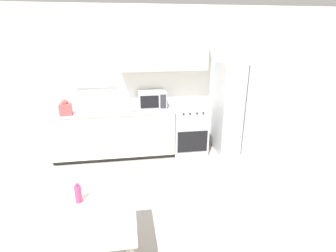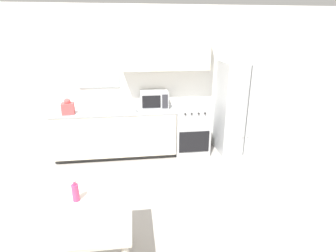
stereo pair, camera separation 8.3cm
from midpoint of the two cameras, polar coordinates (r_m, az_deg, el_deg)
ground_plane at (r=3.50m, az=-4.73°, el=-20.00°), size 12.00×12.00×0.00m
wall_back at (r=5.03m, az=-5.68°, el=10.69°), size 12.00×0.38×2.70m
kitchen_counter at (r=5.00m, az=-10.71°, el=-1.50°), size 2.21×0.63×0.90m
oven_range at (r=5.10m, az=5.45°, el=-0.70°), size 0.64×0.63×0.92m
refrigerator at (r=5.23m, az=15.81°, el=3.84°), size 0.80×0.73×1.73m
kitchen_sink at (r=4.89m, az=-14.28°, el=3.40°), size 0.74×0.45×0.22m
microwave at (r=4.92m, az=-2.58°, el=5.82°), size 0.51×0.36×0.31m
coffee_mug at (r=4.69m, az=-7.05°, el=3.59°), size 0.13×0.09×0.08m
grocery_bag_0 at (r=4.82m, az=-20.50°, el=3.82°), size 0.22×0.20×0.28m
dining_table at (r=2.64m, az=-20.89°, el=-18.44°), size 1.22×0.95×0.75m
drink_bottle at (r=2.62m, az=-18.62°, el=-13.45°), size 0.06×0.06×0.22m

